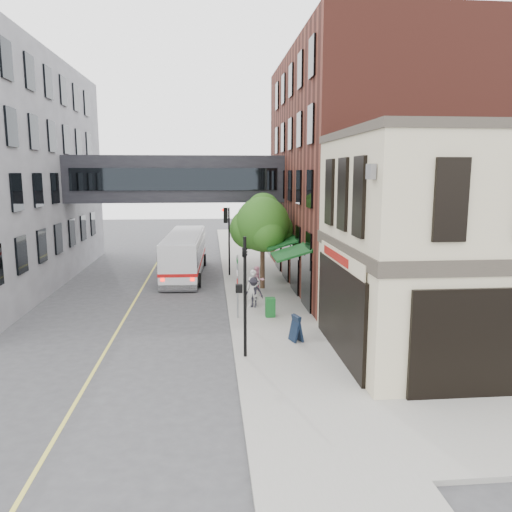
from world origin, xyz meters
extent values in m
plane|color=#38383A|center=(0.00, 0.00, 0.00)|extent=(120.00, 120.00, 0.00)
cube|color=gray|center=(2.00, 14.00, 0.07)|extent=(4.00, 60.00, 0.15)
cube|color=beige|center=(9.00, 2.00, 4.08)|extent=(10.00, 8.00, 8.15)
cube|color=#38332B|center=(9.00, 2.00, 4.15)|extent=(10.12, 8.12, 0.50)
cube|color=#38332B|center=(9.00, 2.00, 8.30)|extent=(10.12, 8.12, 0.30)
cube|color=black|center=(3.94, 2.00, 1.85)|extent=(0.14, 6.40, 3.40)
cube|color=black|center=(3.90, 2.00, 1.85)|extent=(0.04, 5.90, 3.00)
cube|color=maroon|center=(3.88, 2.60, 3.80)|extent=(0.03, 3.60, 0.32)
cube|color=#56231B|center=(10.00, 15.00, 7.00)|extent=(12.00, 18.00, 14.00)
cube|color=#0D3B15|center=(3.14, 13.75, 3.00)|extent=(1.80, 13.00, 0.40)
cube|color=black|center=(-3.00, 18.00, 6.50)|extent=(14.00, 3.00, 3.00)
cube|color=black|center=(-3.00, 16.45, 6.50)|extent=(13.00, 0.08, 1.40)
cube|color=black|center=(-3.00, 19.55, 6.50)|extent=(13.00, 0.08, 1.40)
cylinder|color=black|center=(0.40, 2.00, 2.40)|extent=(0.12, 0.12, 4.50)
cube|color=black|center=(0.18, 2.00, 2.75)|extent=(0.25, 0.22, 0.30)
imported|color=black|center=(0.40, 2.00, 4.25)|extent=(0.20, 0.16, 1.00)
cylinder|color=black|center=(0.40, 17.00, 2.40)|extent=(0.12, 0.12, 4.50)
cube|color=black|center=(0.18, 17.00, 2.75)|extent=(0.25, 0.22, 0.30)
cube|color=black|center=(0.18, 17.00, 4.15)|extent=(0.28, 0.28, 1.00)
sphere|color=#FF0C05|center=(0.02, 17.00, 4.50)|extent=(0.18, 0.18, 0.18)
cylinder|color=gray|center=(0.40, 7.00, 1.65)|extent=(0.08, 0.08, 3.00)
cube|color=white|center=(0.38, 7.00, 2.35)|extent=(0.03, 0.75, 0.22)
cube|color=#0C591E|center=(0.38, 7.00, 2.90)|extent=(0.03, 0.70, 0.18)
cube|color=#B20C0C|center=(0.38, 7.00, 1.85)|extent=(0.03, 0.30, 0.40)
cylinder|color=#382619|center=(2.20, 13.00, 1.55)|extent=(0.28, 0.28, 2.80)
sphere|color=#1B5316|center=(2.20, 13.00, 3.95)|extent=(3.20, 3.20, 3.20)
sphere|color=#1B5316|center=(3.00, 13.50, 3.55)|extent=(2.20, 2.20, 2.20)
sphere|color=#1B5316|center=(1.50, 13.30, 3.65)|extent=(2.40, 2.40, 2.40)
sphere|color=#1B5316|center=(2.30, 13.60, 4.75)|extent=(2.00, 2.00, 2.00)
cube|color=#D8CC4C|center=(-5.00, 10.00, 0.01)|extent=(0.12, 40.00, 0.01)
cube|color=silver|center=(-2.58, 17.93, 1.49)|extent=(2.63, 10.46, 2.62)
cube|color=black|center=(-2.58, 17.93, 1.94)|extent=(2.67, 10.28, 0.95)
cube|color=#B20C0C|center=(-2.58, 17.93, 1.04)|extent=(2.68, 10.48, 0.20)
cylinder|color=black|center=(-3.84, 14.18, 0.45)|extent=(0.30, 0.91, 0.90)
cylinder|color=black|center=(-1.59, 14.10, 0.45)|extent=(0.30, 0.91, 0.90)
cylinder|color=black|center=(-3.59, 21.40, 0.45)|extent=(0.30, 0.91, 0.90)
cylinder|color=black|center=(-1.33, 21.32, 0.45)|extent=(0.30, 0.91, 0.90)
imported|color=silver|center=(1.30, 8.91, 1.11)|extent=(0.80, 0.64, 1.91)
imported|color=pink|center=(1.74, 11.16, 0.98)|extent=(0.99, 0.90, 1.67)
imported|color=black|center=(1.32, 8.82, 0.92)|extent=(1.14, 0.91, 1.55)
cube|color=#13561F|center=(1.95, 7.06, 0.61)|extent=(0.46, 0.41, 0.92)
cube|color=black|center=(2.58, 3.50, 0.69)|extent=(0.55, 0.69, 1.08)
camera|label=1|loc=(-0.83, -15.70, 6.93)|focal=35.00mm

